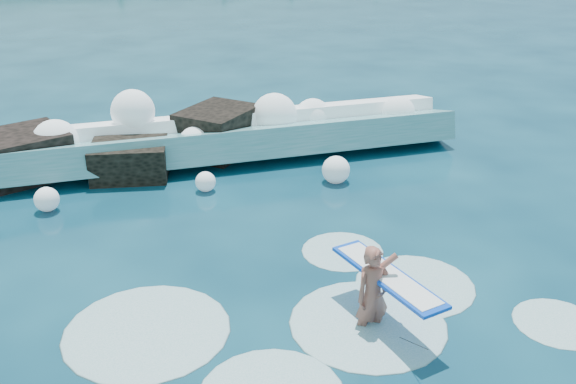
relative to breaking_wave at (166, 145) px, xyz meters
The scene contains 6 objects.
ground 7.72m from the breaking_wave, 86.59° to the right, with size 200.00×200.00×0.00m, color #07293A.
breaking_wave is the anchor object (origin of this frame).
rock_cluster 1.46m from the breaking_wave, behind, with size 8.75×3.58×1.57m.
surfer_with_board 9.46m from the breaking_wave, 74.53° to the right, with size 1.23×3.03×1.88m.
wave_spray 0.71m from the breaking_wave, behind, with size 15.53×4.46×2.08m.
surf_foam 8.80m from the breaking_wave, 81.11° to the right, with size 9.32×5.91×0.15m.
Camera 1 is at (-2.15, -10.03, 6.80)m, focal length 40.00 mm.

